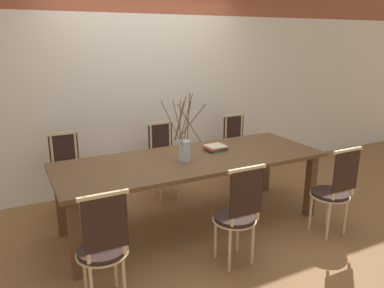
# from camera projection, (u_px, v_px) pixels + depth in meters

# --- Properties ---
(ground_plane) EXTENTS (16.00, 16.00, 0.00)m
(ground_plane) POSITION_uv_depth(u_px,v_px,m) (192.00, 224.00, 4.11)
(ground_plane) COLOR olive
(wall_rear) EXTENTS (12.00, 0.06, 3.20)m
(wall_rear) POSITION_uv_depth(u_px,v_px,m) (144.00, 67.00, 4.84)
(wall_rear) COLOR silver
(wall_rear) RESTS_ON ground_plane
(dining_table) EXTENTS (2.80, 1.03, 0.76)m
(dining_table) POSITION_uv_depth(u_px,v_px,m) (192.00, 165.00, 3.92)
(dining_table) COLOR brown
(dining_table) RESTS_ON ground_plane
(chair_near_leftend) EXTENTS (0.39, 0.39, 0.95)m
(chair_near_leftend) POSITION_uv_depth(u_px,v_px,m) (103.00, 245.00, 2.73)
(chair_near_leftend) COLOR black
(chair_near_leftend) RESTS_ON ground_plane
(chair_near_left) EXTENTS (0.39, 0.39, 0.95)m
(chair_near_left) POSITION_uv_depth(u_px,v_px,m) (238.00, 212.00, 3.25)
(chair_near_left) COLOR black
(chair_near_left) RESTS_ON ground_plane
(chair_near_center) EXTENTS (0.39, 0.39, 0.95)m
(chair_near_center) POSITION_uv_depth(u_px,v_px,m) (335.00, 189.00, 3.75)
(chair_near_center) COLOR black
(chair_near_center) RESTS_ON ground_plane
(chair_far_leftend) EXTENTS (0.39, 0.39, 0.95)m
(chair_far_leftend) POSITION_uv_depth(u_px,v_px,m) (67.00, 173.00, 4.20)
(chair_far_leftend) COLOR black
(chair_far_leftend) RESTS_ON ground_plane
(chair_far_left) EXTENTS (0.39, 0.39, 0.95)m
(chair_far_left) POSITION_uv_depth(u_px,v_px,m) (164.00, 158.00, 4.71)
(chair_far_left) COLOR black
(chair_far_left) RESTS_ON ground_plane
(chair_far_center) EXTENTS (0.39, 0.39, 0.95)m
(chair_far_center) POSITION_uv_depth(u_px,v_px,m) (237.00, 147.00, 5.19)
(chair_far_center) COLOR black
(chair_far_center) RESTS_ON ground_plane
(vase_centerpiece) EXTENTS (0.42, 0.41, 0.70)m
(vase_centerpiece) POSITION_uv_depth(u_px,v_px,m) (184.00, 148.00, 3.77)
(vase_centerpiece) COLOR #B2BCC1
(vase_centerpiece) RESTS_ON dining_table
(book_stack) EXTENTS (0.25, 0.21, 0.05)m
(book_stack) POSITION_uv_depth(u_px,v_px,m) (216.00, 148.00, 4.16)
(book_stack) COLOR #1E6B4C
(book_stack) RESTS_ON dining_table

